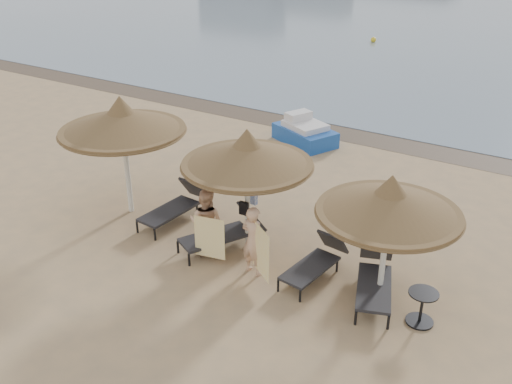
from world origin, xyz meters
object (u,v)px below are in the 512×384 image
lounger_far_left (176,205)px  lounger_far_right (375,277)px  palapa_left (122,121)px  lounger_near_left (226,231)px  side_table (421,308)px  palapa_right (390,203)px  palapa_center (247,155)px  person_left (206,217)px  pedal_boat (304,132)px  lounger_near_right (317,260)px  person_right (253,235)px

lounger_far_left → lounger_far_right: size_ratio=0.97×
palapa_left → lounger_far_right: 7.39m
lounger_near_left → side_table: bearing=23.5°
palapa_right → lounger_near_left: palapa_right is taller
palapa_center → lounger_far_right: size_ratio=1.39×
palapa_center → palapa_right: (3.52, -0.32, -0.13)m
person_left → pedal_boat: size_ratio=0.77×
lounger_near_right → person_right: bearing=-144.9°
lounger_near_left → person_right: (1.16, -0.61, 0.55)m
lounger_far_left → person_left: 2.04m
palapa_center → lounger_near_left: (-0.44, -0.28, -2.01)m
side_table → palapa_left: bearing=176.7°
palapa_left → pedal_boat: (1.65, 7.10, -2.22)m
palapa_right → pedal_boat: size_ratio=1.14×
person_left → palapa_left: bearing=-26.8°
lounger_near_right → lounger_far_left: bearing=-177.8°
side_table → lounger_near_left: bearing=176.1°
lounger_far_right → side_table: bearing=-39.9°
side_table → pedal_boat: bearing=130.9°
palapa_right → lounger_far_left: 6.19m
lounger_near_left → lounger_near_right: lounger_near_left is taller
lounger_far_right → side_table: (1.15, -0.43, -0.08)m
lounger_far_right → pedal_boat: (-5.41, 7.14, -0.04)m
lounger_far_left → person_right: 3.30m
person_left → person_right: (1.37, -0.09, -0.01)m
side_table → person_left: 5.19m
palapa_right → side_table: size_ratio=4.05×
side_table → pedal_boat: (-6.57, 7.57, 0.04)m
lounger_far_left → side_table: 6.90m
pedal_boat → palapa_center: bearing=-49.3°
palapa_center → lounger_near_right: size_ratio=1.54×
palapa_center → lounger_far_right: 3.91m
lounger_near_right → side_table: 2.54m
palapa_center → person_left: 1.78m
palapa_right → lounger_far_right: size_ratio=1.32×
palapa_center → side_table: 5.00m
palapa_left → palapa_center: 3.72m
side_table → pedal_boat: size_ratio=0.28×
palapa_left → lounger_near_left: (3.28, -0.13, -2.17)m
lounger_near_right → pedal_boat: bearing=126.9°
person_right → lounger_near_left: bearing=-21.2°
palapa_center → palapa_right: 3.54m
palapa_left → palapa_right: bearing=-1.4°
palapa_center → pedal_boat: 7.54m
palapa_center → person_left: (-0.65, -0.80, -1.45)m
palapa_left → side_table: 8.53m
lounger_far_left → side_table: bearing=-2.2°
palapa_center → person_left: palapa_center is taller
palapa_center → lounger_near_right: bearing=-6.5°
palapa_center → lounger_far_right: palapa_center is taller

